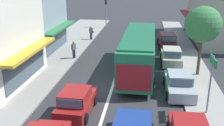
% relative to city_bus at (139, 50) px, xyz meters
% --- Properties ---
extents(ground_plane, '(140.00, 140.00, 0.00)m').
position_rel_city_bus_xyz_m(ground_plane, '(-1.70, -4.02, -1.88)').
color(ground_plane, '#2D2D30').
extents(lane_centre_line, '(0.20, 28.00, 0.01)m').
position_rel_city_bus_xyz_m(lane_centre_line, '(-1.70, -0.02, -1.88)').
color(lane_centre_line, silver).
rests_on(lane_centre_line, ground).
extents(sidewalk_left, '(5.20, 44.00, 0.14)m').
position_rel_city_bus_xyz_m(sidewalk_left, '(-8.50, 1.98, -1.81)').
color(sidewalk_left, gray).
rests_on(sidewalk_left, ground).
extents(kerb_right, '(2.80, 44.00, 0.12)m').
position_rel_city_bus_xyz_m(kerb_right, '(4.50, 1.98, -1.82)').
color(kerb_right, gray).
rests_on(kerb_right, ground).
extents(shopfront_mid_block, '(8.04, 7.85, 8.07)m').
position_rel_city_bus_xyz_m(shopfront_mid_block, '(-11.89, 3.98, 2.15)').
color(shopfront_mid_block, '#84939E').
rests_on(shopfront_mid_block, ground).
extents(city_bus, '(2.89, 10.90, 3.23)m').
position_rel_city_bus_xyz_m(city_bus, '(0.00, 0.00, 0.00)').
color(city_bus, '#237A4C').
rests_on(city_bus, ground).
extents(hatchback_behind_bus_mid, '(1.91, 3.75, 1.54)m').
position_rel_city_bus_xyz_m(hatchback_behind_bus_mid, '(-3.30, -7.50, -1.17)').
color(hatchback_behind_bus_mid, maroon).
rests_on(hatchback_behind_bus_mid, ground).
extents(parked_sedan_kerb_second, '(1.97, 4.24, 1.47)m').
position_rel_city_bus_xyz_m(parked_sedan_kerb_second, '(2.94, -3.85, -1.22)').
color(parked_sedan_kerb_second, '#9EA3A8').
rests_on(parked_sedan_kerb_second, ground).
extents(parked_hatchback_kerb_third, '(1.83, 3.70, 1.54)m').
position_rel_city_bus_xyz_m(parked_hatchback_kerb_third, '(2.87, 2.21, -1.17)').
color(parked_hatchback_kerb_third, '#B7B29E').
rests_on(parked_hatchback_kerb_third, ground).
extents(parked_wagon_kerb_rear, '(2.04, 4.55, 1.58)m').
position_rel_city_bus_xyz_m(parked_wagon_kerb_rear, '(2.88, 8.12, -1.14)').
color(parked_wagon_kerb_rear, '#561E19').
rests_on(parked_wagon_kerb_rear, ground).
extents(traffic_light_downstreet, '(0.33, 0.24, 4.20)m').
position_rel_city_bus_xyz_m(traffic_light_downstreet, '(-5.50, 17.80, 0.97)').
color(traffic_light_downstreet, gray).
rests_on(traffic_light_downstreet, ground).
extents(directional_road_sign, '(0.10, 1.40, 3.60)m').
position_rel_city_bus_xyz_m(directional_road_sign, '(4.26, -6.66, 0.80)').
color(directional_road_sign, gray).
rests_on(directional_road_sign, ground).
extents(street_tree_right, '(2.77, 2.77, 5.55)m').
position_rel_city_bus_xyz_m(street_tree_right, '(4.80, -0.39, 2.26)').
color(street_tree_right, brown).
rests_on(street_tree_right, ground).
extents(pedestrian_with_handbag_near, '(0.65, 0.42, 1.63)m').
position_rel_city_bus_xyz_m(pedestrian_with_handbag_near, '(-6.12, 9.93, -0.81)').
color(pedestrian_with_handbag_near, '#232838').
rests_on(pedestrian_with_handbag_near, sidewalk_left).
extents(pedestrian_browsing_midblock, '(0.38, 0.49, 1.63)m').
position_rel_city_bus_xyz_m(pedestrian_browsing_midblock, '(-6.18, 2.34, -0.81)').
color(pedestrian_browsing_midblock, '#232838').
rests_on(pedestrian_browsing_midblock, sidewalk_left).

